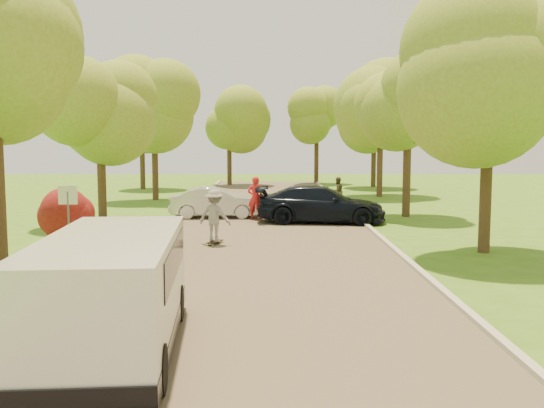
{
  "coord_description": "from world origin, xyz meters",
  "views": [
    {
      "loc": [
        0.07,
        -13.64,
        3.48
      ],
      "look_at": [
        0.19,
        7.16,
        1.3
      ],
      "focal_mm": 40.0,
      "sensor_mm": 36.0,
      "label": 1
    }
  ],
  "objects_px": {
    "minivan": "(112,291)",
    "dark_sedan": "(321,204)",
    "skateboarder": "(215,215)",
    "person_striped": "(255,198)",
    "street_sign": "(68,206)",
    "person_olive": "(338,191)",
    "longboard": "(215,242)",
    "silver_sedan": "(216,203)"
  },
  "relations": [
    {
      "from": "minivan",
      "to": "person_striped",
      "type": "height_order",
      "value": "minivan"
    },
    {
      "from": "person_striped",
      "to": "person_olive",
      "type": "relative_size",
      "value": 1.26
    },
    {
      "from": "skateboarder",
      "to": "longboard",
      "type": "bearing_deg",
      "value": -67.79
    },
    {
      "from": "street_sign",
      "to": "dark_sedan",
      "type": "relative_size",
      "value": 0.4
    },
    {
      "from": "dark_sedan",
      "to": "silver_sedan",
      "type": "bearing_deg",
      "value": 74.73
    },
    {
      "from": "person_striped",
      "to": "minivan",
      "type": "bearing_deg",
      "value": 91.38
    },
    {
      "from": "longboard",
      "to": "skateboarder",
      "type": "distance_m",
      "value": 0.89
    },
    {
      "from": "minivan",
      "to": "person_striped",
      "type": "xyz_separation_m",
      "value": [
        1.99,
        16.88,
        -0.07
      ]
    },
    {
      "from": "dark_sedan",
      "to": "skateboarder",
      "type": "distance_m",
      "value": 6.8
    },
    {
      "from": "skateboarder",
      "to": "person_striped",
      "type": "xyz_separation_m",
      "value": [
        1.23,
        6.51,
        -0.03
      ]
    },
    {
      "from": "longboard",
      "to": "skateboarder",
      "type": "xyz_separation_m",
      "value": [
        0.0,
        -0.0,
        0.89
      ]
    },
    {
      "from": "street_sign",
      "to": "silver_sedan",
      "type": "xyz_separation_m",
      "value": [
        3.5,
        9.68,
        -0.88
      ]
    },
    {
      "from": "minivan",
      "to": "skateboarder",
      "type": "xyz_separation_m",
      "value": [
        0.77,
        10.38,
        -0.04
      ]
    },
    {
      "from": "person_olive",
      "to": "skateboarder",
      "type": "bearing_deg",
      "value": 36.78
    },
    {
      "from": "skateboarder",
      "to": "person_olive",
      "type": "xyz_separation_m",
      "value": [
        5.54,
        12.45,
        -0.23
      ]
    },
    {
      "from": "minivan",
      "to": "skateboarder",
      "type": "bearing_deg",
      "value": 81.65
    },
    {
      "from": "minivan",
      "to": "dark_sedan",
      "type": "height_order",
      "value": "minivan"
    },
    {
      "from": "minivan",
      "to": "longboard",
      "type": "relative_size",
      "value": 5.79
    },
    {
      "from": "minivan",
      "to": "person_striped",
      "type": "relative_size",
      "value": 2.79
    },
    {
      "from": "person_striped",
      "to": "dark_sedan",
      "type": "bearing_deg",
      "value": 167.8
    },
    {
      "from": "person_olive",
      "to": "silver_sedan",
      "type": "bearing_deg",
      "value": 11.32
    },
    {
      "from": "street_sign",
      "to": "silver_sedan",
      "type": "relative_size",
      "value": 0.52
    },
    {
      "from": "minivan",
      "to": "dark_sedan",
      "type": "distance_m",
      "value": 16.56
    },
    {
      "from": "minivan",
      "to": "person_olive",
      "type": "relative_size",
      "value": 3.51
    },
    {
      "from": "silver_sedan",
      "to": "longboard",
      "type": "bearing_deg",
      "value": -176.7
    },
    {
      "from": "street_sign",
      "to": "silver_sedan",
      "type": "distance_m",
      "value": 10.33
    },
    {
      "from": "longboard",
      "to": "person_striped",
      "type": "relative_size",
      "value": 0.48
    },
    {
      "from": "person_olive",
      "to": "longboard",
      "type": "bearing_deg",
      "value": 36.78
    },
    {
      "from": "street_sign",
      "to": "dark_sedan",
      "type": "xyz_separation_m",
      "value": [
        8.1,
        7.92,
        -0.78
      ]
    },
    {
      "from": "person_striped",
      "to": "street_sign",
      "type": "bearing_deg",
      "value": 67.55
    },
    {
      "from": "minivan",
      "to": "person_striped",
      "type": "distance_m",
      "value": 17.0
    },
    {
      "from": "street_sign",
      "to": "minivan",
      "type": "xyz_separation_m",
      "value": [
        3.3,
        -7.93,
        -0.54
      ]
    },
    {
      "from": "street_sign",
      "to": "person_striped",
      "type": "height_order",
      "value": "street_sign"
    },
    {
      "from": "street_sign",
      "to": "skateboarder",
      "type": "distance_m",
      "value": 4.78
    },
    {
      "from": "silver_sedan",
      "to": "street_sign",
      "type": "bearing_deg",
      "value": 158.95
    },
    {
      "from": "silver_sedan",
      "to": "person_striped",
      "type": "height_order",
      "value": "person_striped"
    },
    {
      "from": "dark_sedan",
      "to": "person_striped",
      "type": "bearing_deg",
      "value": 75.37
    },
    {
      "from": "minivan",
      "to": "person_olive",
      "type": "xyz_separation_m",
      "value": [
        6.3,
        22.83,
        -0.26
      ]
    },
    {
      "from": "skateboarder",
      "to": "person_striped",
      "type": "distance_m",
      "value": 6.62
    },
    {
      "from": "silver_sedan",
      "to": "longboard",
      "type": "distance_m",
      "value": 7.27
    },
    {
      "from": "longboard",
      "to": "skateboarder",
      "type": "height_order",
      "value": "skateboarder"
    },
    {
      "from": "street_sign",
      "to": "minivan",
      "type": "height_order",
      "value": "street_sign"
    }
  ]
}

